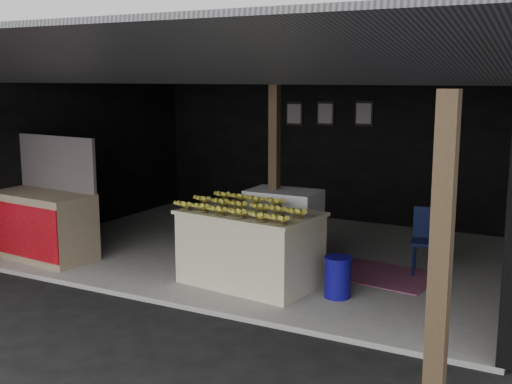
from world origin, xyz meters
The scene contains 11 objects.
ground centered at (0.00, 0.00, 0.00)m, with size 80.00×80.00×0.00m, color black.
concrete_slab centered at (0.00, 2.50, 0.03)m, with size 7.00×5.00×0.06m, color gray.
shophouse centered at (0.00, 2.82, 2.10)m, with size 7.40×7.29×3.02m.
banana_table centered at (0.43, 1.00, 0.52)m, with size 1.75×1.19×0.91m.
banana_pile centered at (0.43, 1.00, 1.06)m, with size 1.52×0.91×0.18m, color yellow, non-canonical shape.
white_crate centered at (0.46, 1.87, 0.58)m, with size 0.94×0.66×1.03m.
neighbor_stall centered at (-2.75, 0.66, 0.57)m, with size 1.70×0.88×1.69m.
water_barrel centered at (1.54, 1.05, 0.28)m, with size 0.30×0.30×0.45m, color #0F0B7C.
plastic_chair centered at (2.22, 2.51, 0.56)m, with size 0.47×0.47×0.85m.
magenta_rug centered at (1.67, 2.11, 0.07)m, with size 1.50×1.00×0.01m, color maroon.
picture_frames centered at (-0.17, 4.89, 1.93)m, with size 1.62×0.04×0.46m.
Camera 1 is at (4.06, -5.61, 2.57)m, focal length 45.00 mm.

